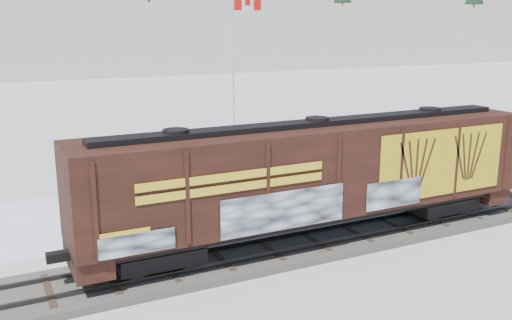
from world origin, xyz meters
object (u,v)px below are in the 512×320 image
flagpole (235,106)px  car_white (286,186)px  car_dark (369,166)px  car_silver (189,194)px  hopper_railcar (316,173)px

flagpole → car_white: (-0.53, -7.19, -3.05)m
car_white → car_dark: car_white is taller
car_silver → car_dark: bearing=-93.4°
flagpole → car_dark: 8.63m
hopper_railcar → car_white: (1.84, 5.56, -2.21)m
hopper_railcar → car_silver: bearing=114.7°
car_dark → car_silver: bearing=107.1°
flagpole → car_white: flagpole is taller
car_silver → car_dark: (11.17, 0.84, -0.09)m
flagpole → car_white: bearing=-94.2°
hopper_railcar → car_dark: bearing=41.4°
car_white → car_silver: bearing=61.4°
hopper_railcar → flagpole: size_ratio=1.77×
hopper_railcar → car_dark: hopper_railcar is taller
car_dark → car_white: bearing=117.6°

